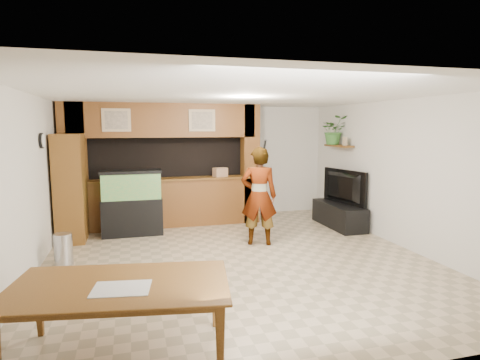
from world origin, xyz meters
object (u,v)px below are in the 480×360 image
object	(u,v)px
person	(259,196)
pantry_cabinet	(70,188)
dining_table	(120,322)
television	(340,187)
aquarium	(132,204)

from	to	relation	value
person	pantry_cabinet	bearing A→B (deg)	-1.50
dining_table	pantry_cabinet	bearing A→B (deg)	111.62
pantry_cabinet	television	bearing A→B (deg)	-3.93
dining_table	person	bearing A→B (deg)	62.09
pantry_cabinet	person	world-z (taller)	pantry_cabinet
television	person	world-z (taller)	person
pantry_cabinet	person	size ratio (longest dim) A/B	1.13
pantry_cabinet	dining_table	size ratio (longest dim) A/B	1.01
aquarium	pantry_cabinet	bearing A→B (deg)	-174.51
pantry_cabinet	aquarium	xyz separation A→B (m)	(1.09, 0.10, -0.37)
aquarium	dining_table	world-z (taller)	aquarium
television	pantry_cabinet	bearing A→B (deg)	74.05
person	dining_table	size ratio (longest dim) A/B	0.89
aquarium	person	xyz separation A→B (m)	(2.21, -1.24, 0.26)
television	person	bearing A→B (deg)	98.69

